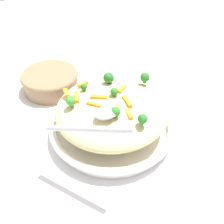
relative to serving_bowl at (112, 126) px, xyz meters
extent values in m
plane|color=silver|center=(0.00, 0.00, -0.02)|extent=(2.40, 2.40, 0.00)
cylinder|color=white|center=(0.00, 0.00, -0.01)|extent=(0.29, 0.29, 0.02)
torus|color=white|center=(0.00, 0.00, 0.01)|extent=(0.32, 0.32, 0.02)
torus|color=black|center=(0.00, 0.00, 0.01)|extent=(0.31, 0.31, 0.00)
ellipsoid|color=#DBC689|center=(0.00, 0.00, 0.06)|extent=(0.28, 0.27, 0.08)
cube|color=orange|center=(0.08, -0.08, 0.09)|extent=(0.02, 0.03, 0.01)
cube|color=orange|center=(0.00, 0.07, 0.09)|extent=(0.02, 0.03, 0.01)
cube|color=orange|center=(0.05, 0.00, 0.09)|extent=(0.02, 0.03, 0.01)
cube|color=orange|center=(-0.02, 0.03, 0.10)|extent=(0.02, 0.04, 0.01)
cube|color=orange|center=(-0.03, -0.01, 0.10)|extent=(0.03, 0.02, 0.01)
cube|color=orange|center=(0.07, -0.05, 0.09)|extent=(0.02, 0.04, 0.01)
cube|color=orange|center=(0.03, -0.09, 0.09)|extent=(0.03, 0.01, 0.01)
cube|color=orange|center=(0.03, -0.01, 0.10)|extent=(0.04, 0.03, 0.01)
cube|color=orange|center=(0.03, 0.03, 0.10)|extent=(0.04, 0.03, 0.01)
cylinder|color=#296820|center=(0.03, 0.06, 0.09)|extent=(0.01, 0.01, 0.01)
sphere|color=#2D7A28|center=(0.03, 0.06, 0.11)|extent=(0.02, 0.02, 0.02)
cylinder|color=#205B1C|center=(-0.01, 0.10, 0.09)|extent=(0.01, 0.01, 0.01)
sphere|color=#236B23|center=(-0.01, 0.10, 0.10)|extent=(0.02, 0.02, 0.02)
cylinder|color=#205B1C|center=(-0.03, -0.06, 0.09)|extent=(0.01, 0.01, 0.01)
sphere|color=#236B23|center=(-0.03, -0.06, 0.11)|extent=(0.03, 0.03, 0.03)
cylinder|color=#205B1C|center=(-0.11, -0.01, 0.09)|extent=(0.01, 0.01, 0.01)
sphere|color=#236B23|center=(-0.11, -0.01, 0.10)|extent=(0.02, 0.02, 0.02)
cylinder|color=#205B1C|center=(0.04, -0.07, 0.09)|extent=(0.01, 0.01, 0.01)
sphere|color=#236B23|center=(0.04, -0.07, 0.10)|extent=(0.02, 0.02, 0.02)
cylinder|color=#377928|center=(0.09, -0.03, 0.09)|extent=(0.01, 0.01, 0.01)
sphere|color=#3D8E33|center=(0.09, -0.03, 0.10)|extent=(0.02, 0.02, 0.02)
cylinder|color=#296820|center=(-0.01, 0.00, 0.10)|extent=(0.01, 0.01, 0.01)
sphere|color=#2D7A28|center=(-0.01, 0.00, 0.11)|extent=(0.02, 0.02, 0.02)
ellipsoid|color=#B7B7BC|center=(0.05, 0.05, 0.10)|extent=(0.06, 0.04, 0.02)
cylinder|color=#B7B7BC|center=(0.12, 0.10, 0.14)|extent=(0.11, 0.16, 0.08)
cylinder|color=#8C6B4C|center=(0.05, -0.27, 0.01)|extent=(0.17, 0.17, 0.06)
torus|color=#8C6B4C|center=(0.05, -0.27, 0.03)|extent=(0.18, 0.18, 0.01)
camera|label=1|loc=(0.27, 0.40, 0.47)|focal=41.99mm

